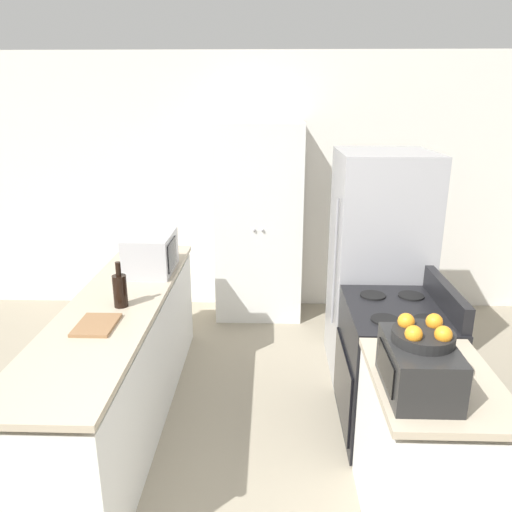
% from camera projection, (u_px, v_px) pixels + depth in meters
% --- Properties ---
extents(wall_back, '(7.00, 0.06, 2.60)m').
position_uv_depth(wall_back, '(261.00, 185.00, 5.13)').
color(wall_back, silver).
rests_on(wall_back, ground_plane).
extents(counter_left, '(0.60, 2.57, 0.89)m').
position_uv_depth(counter_left, '(121.00, 364.00, 3.42)').
color(counter_left, silver).
rests_on(counter_left, ground_plane).
extents(counter_right, '(0.60, 0.82, 0.89)m').
position_uv_depth(counter_right, '(426.00, 458.00, 2.53)').
color(counter_right, silver).
rests_on(counter_right, ground_plane).
extents(pantry_cabinet, '(0.85, 0.52, 1.95)m').
position_uv_depth(pantry_cabinet, '(259.00, 223.00, 4.95)').
color(pantry_cabinet, silver).
rests_on(pantry_cabinet, ground_plane).
extents(stove, '(0.66, 0.80, 1.05)m').
position_uv_depth(stove, '(393.00, 368.00, 3.32)').
color(stove, black).
rests_on(stove, ground_plane).
extents(refrigerator, '(0.73, 0.76, 1.79)m').
position_uv_depth(refrigerator, '(378.00, 266.00, 3.96)').
color(refrigerator, '#A3A3A8').
rests_on(refrigerator, ground_plane).
extents(microwave, '(0.34, 0.48, 0.29)m').
position_uv_depth(microwave, '(151.00, 253.00, 3.80)').
color(microwave, '#B2B2B7').
rests_on(microwave, counter_left).
extents(wine_bottle, '(0.09, 0.09, 0.30)m').
position_uv_depth(wine_bottle, '(120.00, 290.00, 3.17)').
color(wine_bottle, black).
rests_on(wine_bottle, counter_left).
extents(toaster_oven, '(0.30, 0.44, 0.24)m').
position_uv_depth(toaster_oven, '(419.00, 367.00, 2.26)').
color(toaster_oven, black).
rests_on(toaster_oven, counter_right).
extents(fruit_bowl, '(0.28, 0.28, 0.11)m').
position_uv_depth(fruit_bowl, '(424.00, 334.00, 2.23)').
color(fruit_bowl, black).
rests_on(fruit_bowl, toaster_oven).
extents(cutting_board, '(0.22, 0.30, 0.02)m').
position_uv_depth(cutting_board, '(96.00, 325.00, 2.92)').
color(cutting_board, '#8E6642').
rests_on(cutting_board, counter_left).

